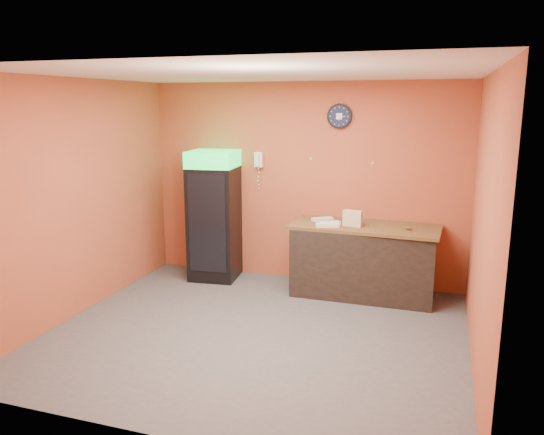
% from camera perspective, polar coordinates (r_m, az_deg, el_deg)
% --- Properties ---
extents(floor, '(4.50, 4.50, 0.00)m').
position_cam_1_polar(floor, '(6.05, -1.68, -12.31)').
color(floor, '#47474C').
rests_on(floor, ground).
extents(back_wall, '(4.50, 0.02, 2.80)m').
position_cam_1_polar(back_wall, '(7.49, 3.43, 3.69)').
color(back_wall, '#B65433').
rests_on(back_wall, floor).
extents(left_wall, '(0.02, 4.00, 2.80)m').
position_cam_1_polar(left_wall, '(6.70, -20.18, 1.94)').
color(left_wall, '#B65433').
rests_on(left_wall, floor).
extents(right_wall, '(0.02, 4.00, 2.80)m').
position_cam_1_polar(right_wall, '(5.30, 21.76, -0.74)').
color(right_wall, '#B65433').
rests_on(right_wall, floor).
extents(ceiling, '(4.50, 4.00, 0.02)m').
position_cam_1_polar(ceiling, '(5.51, -1.86, 15.24)').
color(ceiling, white).
rests_on(ceiling, back_wall).
extents(beverage_cooler, '(0.71, 0.72, 1.85)m').
position_cam_1_polar(beverage_cooler, '(7.63, -6.37, 0.01)').
color(beverage_cooler, black).
rests_on(beverage_cooler, floor).
extents(prep_counter, '(1.82, 0.81, 0.91)m').
position_cam_1_polar(prep_counter, '(7.14, 9.81, -4.70)').
color(prep_counter, black).
rests_on(prep_counter, floor).
extents(wall_clock, '(0.33, 0.06, 0.33)m').
position_cam_1_polar(wall_clock, '(7.28, 7.28, 10.76)').
color(wall_clock, black).
rests_on(wall_clock, back_wall).
extents(wall_phone, '(0.12, 0.10, 0.21)m').
position_cam_1_polar(wall_phone, '(7.59, -1.46, 6.24)').
color(wall_phone, white).
rests_on(wall_phone, back_wall).
extents(butcher_paper, '(1.95, 0.90, 0.04)m').
position_cam_1_polar(butcher_paper, '(7.01, 9.95, -0.99)').
color(butcher_paper, brown).
rests_on(butcher_paper, prep_counter).
extents(sub_roll_stack, '(0.25, 0.12, 0.21)m').
position_cam_1_polar(sub_roll_stack, '(6.91, 8.66, -0.09)').
color(sub_roll_stack, beige).
rests_on(sub_roll_stack, butcher_paper).
extents(wrapped_sandwich_left, '(0.28, 0.23, 0.04)m').
position_cam_1_polar(wrapped_sandwich_left, '(6.98, 6.24, -0.60)').
color(wrapped_sandwich_left, white).
rests_on(wrapped_sandwich_left, butcher_paper).
extents(wrapped_sandwich_mid, '(0.32, 0.20, 0.04)m').
position_cam_1_polar(wrapped_sandwich_mid, '(6.86, 5.98, -0.82)').
color(wrapped_sandwich_mid, white).
rests_on(wrapped_sandwich_mid, butcher_paper).
extents(wrapped_sandwich_right, '(0.29, 0.26, 0.04)m').
position_cam_1_polar(wrapped_sandwich_right, '(7.20, 5.45, -0.18)').
color(wrapped_sandwich_right, white).
rests_on(wrapped_sandwich_right, butcher_paper).
extents(kitchen_tool, '(0.07, 0.07, 0.07)m').
position_cam_1_polar(kitchen_tool, '(7.10, 9.26, -0.35)').
color(kitchen_tool, silver).
rests_on(kitchen_tool, butcher_paper).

